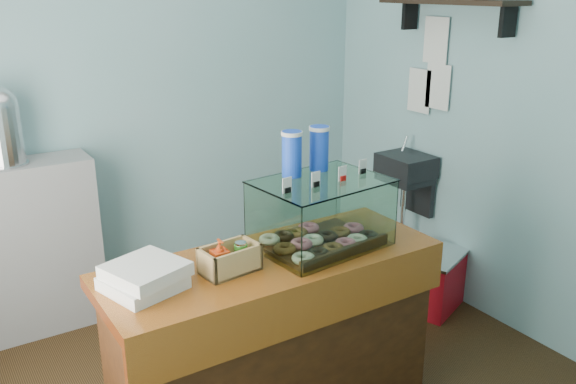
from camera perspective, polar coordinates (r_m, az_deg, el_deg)
room_shell at (r=2.83m, az=-3.92°, el=10.84°), size 3.54×3.04×2.82m
counter at (r=3.04m, az=-1.37°, el=-13.77°), size 1.60×0.60×0.90m
back_shelf at (r=4.10m, az=-24.27°, el=-5.13°), size 1.00×0.32×1.10m
display_case at (r=2.92m, az=2.75°, el=-1.76°), size 0.64×0.49×0.55m
condiment_crate at (r=2.69m, az=-5.55°, el=-6.29°), size 0.26×0.18×0.17m
pastry_boxes at (r=2.60m, az=-13.30°, el=-7.71°), size 0.36×0.36×0.11m
coffee_urn at (r=3.87m, az=-25.32°, el=5.74°), size 0.25×0.25×0.46m
red_cooler at (r=4.29m, az=13.36°, el=-7.98°), size 0.55×0.49×0.40m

